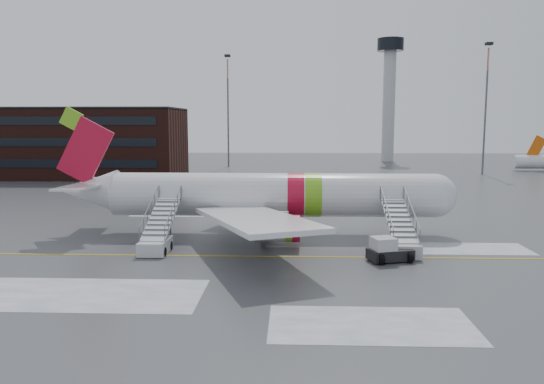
{
  "coord_description": "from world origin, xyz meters",
  "views": [
    {
      "loc": [
        6.1,
        -38.93,
        9.84
      ],
      "look_at": [
        4.43,
        4.99,
        4.0
      ],
      "focal_mm": 35.0,
      "sensor_mm": 36.0,
      "label": 1
    }
  ],
  "objects_px": {
    "airstair_fwd": "(402,239)",
    "airstair_aft": "(158,237)",
    "airliner": "(262,196)",
    "pushback_tug": "(388,251)"
  },
  "relations": [
    {
      "from": "airstair_aft",
      "to": "pushback_tug",
      "type": "distance_m",
      "value": 17.26
    },
    {
      "from": "airstair_fwd",
      "to": "pushback_tug",
      "type": "xyz_separation_m",
      "value": [
        -1.5,
        -2.44,
        -0.29
      ]
    },
    {
      "from": "airstair_fwd",
      "to": "airstair_aft",
      "type": "bearing_deg",
      "value": 180.0
    },
    {
      "from": "airliner",
      "to": "airstair_aft",
      "type": "distance_m",
      "value": 10.34
    },
    {
      "from": "airstair_aft",
      "to": "airstair_fwd",
      "type": "bearing_deg",
      "value": 0.0
    },
    {
      "from": "airliner",
      "to": "pushback_tug",
      "type": "relative_size",
      "value": 10.32
    },
    {
      "from": "airliner",
      "to": "airstair_fwd",
      "type": "bearing_deg",
      "value": -30.89
    },
    {
      "from": "airstair_fwd",
      "to": "airliner",
      "type": "bearing_deg",
      "value": 149.11
    },
    {
      "from": "airliner",
      "to": "airstair_fwd",
      "type": "xyz_separation_m",
      "value": [
        10.93,
        -6.54,
        -2.35
      ]
    },
    {
      "from": "airstair_fwd",
      "to": "airstair_aft",
      "type": "distance_m",
      "value": 18.58
    }
  ]
}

